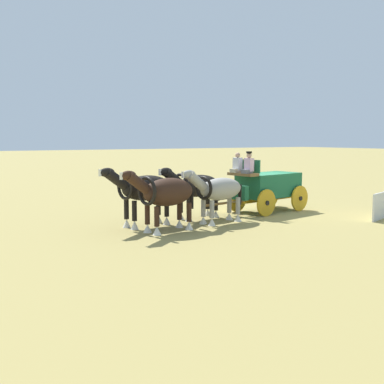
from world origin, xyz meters
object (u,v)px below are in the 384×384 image
Objects in this scene: draft_horse_rear_near at (218,190)px; draft_horse_lead_near at (165,193)px; draft_horse_rear_off at (196,187)px; show_wagon at (266,186)px; draft_horse_lead_off at (144,190)px.

draft_horse_lead_near is (2.54, 0.44, 0.08)m from draft_horse_rear_near.
draft_horse_rear_off is 1.02× the size of draft_horse_lead_near.
draft_horse_lead_near reaches higher than draft_horse_rear_near.
show_wagon is 6.25m from draft_horse_lead_near.
draft_horse_rear_near is at bearing 19.96° from show_wagon.
show_wagon reaches higher than draft_horse_rear_near.
draft_horse_lead_near is at bearing 9.81° from draft_horse_rear_near.
show_wagon is 1.86× the size of draft_horse_lead_off.
draft_horse_rear_near is 1.30m from draft_horse_rear_off.
draft_horse_lead_near is at bearing 100.16° from draft_horse_lead_off.
draft_horse_rear_near is 0.97× the size of draft_horse_rear_off.
draft_horse_rear_off is 2.89m from draft_horse_lead_near.
draft_horse_rear_off is (0.22, -1.28, 0.03)m from draft_horse_rear_near.
draft_horse_lead_off is (0.23, -1.28, 0.03)m from draft_horse_lead_near.
draft_horse_lead_near is 0.99× the size of draft_horse_lead_off.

